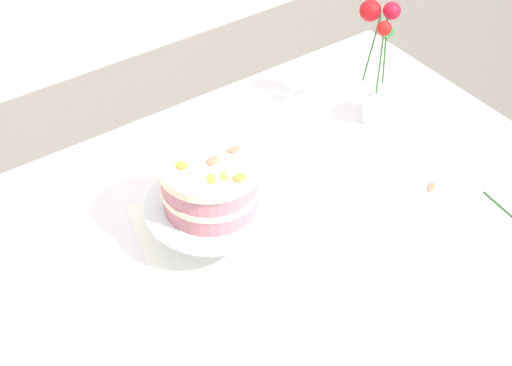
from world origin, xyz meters
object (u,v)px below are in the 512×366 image
(dining_table, at_px, (288,247))
(cake_stand, at_px, (212,209))
(layer_cake, at_px, (210,183))
(flower_vase, at_px, (377,76))

(dining_table, bearing_deg, cake_stand, 162.36)
(cake_stand, height_order, layer_cake, layer_cake)
(cake_stand, relative_size, layer_cake, 1.35)
(cake_stand, distance_m, layer_cake, 0.08)
(dining_table, relative_size, cake_stand, 4.83)
(dining_table, relative_size, layer_cake, 6.51)
(dining_table, xyz_separation_m, flower_vase, (0.41, 0.18, 0.22))
(cake_stand, height_order, flower_vase, flower_vase)
(dining_table, bearing_deg, flower_vase, 24.08)
(layer_cake, relative_size, flower_vase, 0.65)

